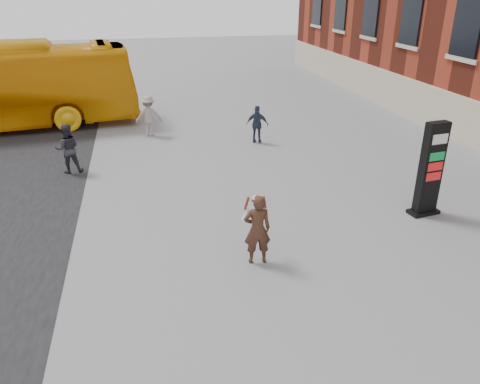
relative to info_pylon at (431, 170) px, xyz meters
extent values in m
plane|color=#9E9EA3|center=(-4.40, -1.67, -1.31)|extent=(100.00, 100.00, 0.00)
cube|color=black|center=(0.00, 0.00, 0.00)|extent=(0.66, 0.35, 2.63)
cube|color=black|center=(0.00, 0.00, -1.26)|extent=(0.89, 0.54, 0.11)
cube|color=white|center=(0.00, 0.00, 0.89)|extent=(0.51, 0.36, 0.26)
cube|color=#0B7230|center=(0.00, 0.00, 0.42)|extent=(0.51, 0.36, 0.23)
cube|color=#B21617|center=(0.00, 0.00, 0.14)|extent=(0.51, 0.36, 0.23)
cube|color=#B21617|center=(0.00, 0.00, -0.15)|extent=(0.51, 0.36, 0.23)
imported|color=#3F2417|center=(-5.15, -1.43, -0.47)|extent=(0.64, 0.44, 1.69)
cylinder|color=white|center=(-5.15, -1.43, 0.30)|extent=(0.24, 0.24, 0.06)
cone|color=white|center=(-4.93, -1.20, -0.16)|extent=(0.23, 0.23, 0.41)
cylinder|color=maroon|center=(-4.93, -1.20, 0.08)|extent=(0.14, 0.13, 0.35)
cone|color=white|center=(-5.34, -1.17, -0.16)|extent=(0.24, 0.24, 0.41)
cylinder|color=maroon|center=(-5.34, -1.17, 0.08)|extent=(0.13, 0.14, 0.35)
imported|color=#2C2B33|center=(-9.97, 5.37, -0.47)|extent=(0.89, 0.73, 1.67)
imported|color=gray|center=(-7.17, 9.09, -0.47)|extent=(1.10, 0.65, 1.69)
imported|color=#293446|center=(-2.98, 7.18, -0.56)|extent=(0.95, 0.67, 1.50)
camera|label=1|loc=(-7.48, -10.35, 4.56)|focal=35.00mm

